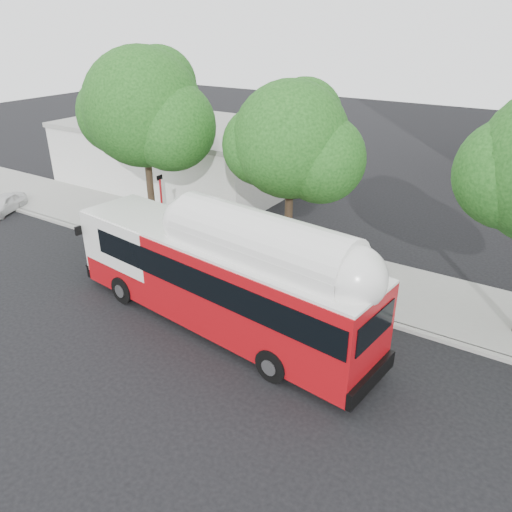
{
  "coord_description": "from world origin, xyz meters",
  "views": [
    {
      "loc": [
        9.13,
        -12.67,
        10.82
      ],
      "look_at": [
        -0.84,
        3.0,
        1.9
      ],
      "focal_mm": 35.0,
      "sensor_mm": 36.0,
      "label": 1
    }
  ],
  "objects": [
    {
      "name": "ground",
      "position": [
        0.0,
        0.0,
        0.0
      ],
      "size": [
        120.0,
        120.0,
        0.0
      ],
      "primitive_type": "plane",
      "color": "black",
      "rests_on": "ground"
    },
    {
      "name": "sidewalk",
      "position": [
        0.0,
        6.5,
        0.07
      ],
      "size": [
        60.0,
        5.0,
        0.15
      ],
      "primitive_type": "cube",
      "color": "gray",
      "rests_on": "ground"
    },
    {
      "name": "curb_strip",
      "position": [
        0.0,
        3.9,
        0.07
      ],
      "size": [
        60.0,
        0.3,
        0.15
      ],
      "primitive_type": "cube",
      "color": "gray",
      "rests_on": "ground"
    },
    {
      "name": "red_curb_segment",
      "position": [
        -3.0,
        3.9,
        0.08
      ],
      "size": [
        10.0,
        0.32,
        0.16
      ],
      "primitive_type": "cube",
      "color": "maroon",
      "rests_on": "ground"
    },
    {
      "name": "street_tree_left",
      "position": [
        -8.53,
        5.56,
        6.6
      ],
      "size": [
        6.67,
        5.8,
        9.74
      ],
      "color": "#2D2116",
      "rests_on": "ground"
    },
    {
      "name": "street_tree_mid",
      "position": [
        -0.59,
        6.06,
        5.91
      ],
      "size": [
        5.75,
        5.0,
        8.62
      ],
      "color": "#2D2116",
      "rests_on": "ground"
    },
    {
      "name": "low_commercial_bldg",
      "position": [
        -14.0,
        14.0,
        2.15
      ],
      "size": [
        16.2,
        10.2,
        4.25
      ],
      "color": "silver",
      "rests_on": "ground"
    },
    {
      "name": "transit_bus",
      "position": [
        -0.82,
        0.39,
        1.92
      ],
      "size": [
        14.1,
        4.37,
        4.11
      ],
      "rotation": [
        0.0,
        0.0,
        -0.12
      ],
      "color": "#A70B11",
      "rests_on": "ground"
    },
    {
      "name": "parked_car",
      "position": [
        -19.28,
        3.29,
        0.56
      ],
      "size": [
        3.53,
        2.37,
        1.11
      ],
      "primitive_type": "imported",
      "rotation": [
        0.0,
        0.0,
        0.35
      ],
      "color": "silver",
      "rests_on": "ground"
    },
    {
      "name": "signal_pole",
      "position": [
        -7.51,
        4.7,
        1.98
      ],
      "size": [
        0.11,
        0.37,
        3.87
      ],
      "color": "red",
      "rests_on": "ground"
    }
  ]
}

